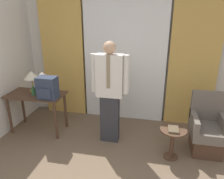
% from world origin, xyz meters
% --- Properties ---
extents(wall_back, '(10.00, 0.06, 2.70)m').
position_xyz_m(wall_back, '(0.00, 3.11, 1.35)').
color(wall_back, silver).
rests_on(wall_back, ground_plane).
extents(curtain_sheer_center, '(1.63, 0.06, 2.58)m').
position_xyz_m(curtain_sheer_center, '(0.00, 2.98, 1.29)').
color(curtain_sheer_center, white).
rests_on(curtain_sheer_center, ground_plane).
extents(curtain_drape_left, '(0.90, 0.06, 2.58)m').
position_xyz_m(curtain_drape_left, '(-1.30, 2.98, 1.29)').
color(curtain_drape_left, gold).
rests_on(curtain_drape_left, ground_plane).
extents(curtain_drape_right, '(0.90, 0.06, 2.58)m').
position_xyz_m(curtain_drape_right, '(1.30, 2.98, 1.29)').
color(curtain_drape_right, gold).
rests_on(curtain_drape_right, ground_plane).
extents(desk, '(1.04, 0.55, 0.75)m').
position_xyz_m(desk, '(-1.50, 2.12, 0.62)').
color(desk, '#4C3323').
rests_on(desk, ground_plane).
extents(table_lamp_left, '(0.28, 0.28, 0.40)m').
position_xyz_m(table_lamp_left, '(-1.61, 2.23, 1.06)').
color(table_lamp_left, tan).
rests_on(table_lamp_left, desk).
extents(table_lamp_right, '(0.28, 0.28, 0.40)m').
position_xyz_m(table_lamp_right, '(-1.39, 2.23, 1.06)').
color(table_lamp_right, tan).
rests_on(table_lamp_right, desk).
extents(bottle_near_edge, '(0.07, 0.07, 0.17)m').
position_xyz_m(bottle_near_edge, '(-1.51, 2.06, 0.82)').
color(bottle_near_edge, '#336638').
rests_on(bottle_near_edge, desk).
extents(backpack, '(0.33, 0.26, 0.39)m').
position_xyz_m(backpack, '(-1.18, 1.98, 0.94)').
color(backpack, '#2D384C').
rests_on(backpack, desk).
extents(person, '(0.63, 0.21, 1.76)m').
position_xyz_m(person, '(-0.10, 2.07, 0.96)').
color(person, '#2D2D33').
rests_on(person, ground_plane).
extents(armchair, '(0.52, 0.62, 0.96)m').
position_xyz_m(armchair, '(1.51, 2.10, 0.35)').
color(armchair, '#4C3323').
rests_on(armchair, ground_plane).
extents(side_table, '(0.40, 0.40, 0.51)m').
position_xyz_m(side_table, '(0.95, 1.77, 0.35)').
color(side_table, '#4C3323').
rests_on(side_table, ground_plane).
extents(book, '(0.15, 0.22, 0.03)m').
position_xyz_m(book, '(0.95, 1.75, 0.52)').
color(book, brown).
rests_on(book, side_table).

